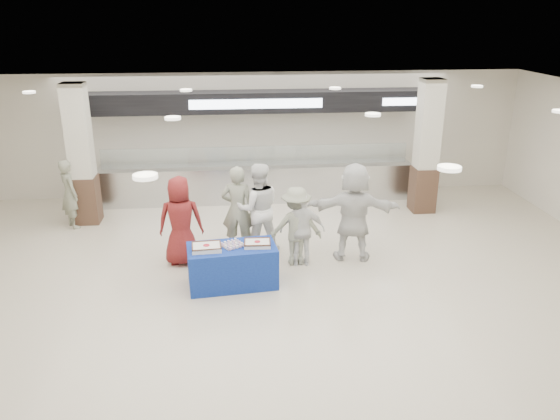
{
  "coord_description": "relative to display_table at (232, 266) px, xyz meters",
  "views": [
    {
      "loc": [
        -0.7,
        -8.09,
        4.66
      ],
      "look_at": [
        0.24,
        1.6,
        1.09
      ],
      "focal_mm": 35.0,
      "sensor_mm": 36.0,
      "label": 1
    }
  ],
  "objects": [
    {
      "name": "cupcake_tray",
      "position": [
        0.02,
        0.02,
        0.4
      ],
      "size": [
        0.44,
        0.41,
        0.06
      ],
      "color": "#A7A6AB",
      "rests_on": "display_table"
    },
    {
      "name": "civilian_maroon",
      "position": [
        -0.96,
        1.02,
        0.5
      ],
      "size": [
        0.87,
        0.57,
        1.75
      ],
      "primitive_type": "imported",
      "rotation": [
        0.0,
        0.0,
        3.16
      ],
      "color": "maroon",
      "rests_on": "ground"
    },
    {
      "name": "sheet_cake_right",
      "position": [
        0.45,
        0.0,
        0.42
      ],
      "size": [
        0.48,
        0.38,
        0.1
      ],
      "color": "white",
      "rests_on": "display_table"
    },
    {
      "name": "chef_short",
      "position": [
        1.35,
        0.72,
        0.35
      ],
      "size": [
        0.87,
        0.41,
        1.45
      ],
      "primitive_type": "imported",
      "rotation": [
        0.0,
        0.0,
        3.07
      ],
      "color": "white",
      "rests_on": "ground"
    },
    {
      "name": "civilian_white",
      "position": [
        2.38,
        0.9,
        0.61
      ],
      "size": [
        1.89,
        0.88,
        1.97
      ],
      "primitive_type": "imported",
      "rotation": [
        0.0,
        0.0,
        2.97
      ],
      "color": "silver",
      "rests_on": "ground"
    },
    {
      "name": "column_left",
      "position": [
        -3.3,
        3.47,
        1.15
      ],
      "size": [
        0.55,
        0.55,
        3.2
      ],
      "color": "#3C271B",
      "rests_on": "ground"
    },
    {
      "name": "soldier_a",
      "position": [
        0.14,
        1.47,
        0.53
      ],
      "size": [
        0.72,
        0.54,
        1.81
      ],
      "primitive_type": "imported",
      "rotation": [
        0.0,
        0.0,
        2.97
      ],
      "color": "gray",
      "rests_on": "ground"
    },
    {
      "name": "ground",
      "position": [
        0.7,
        -0.73,
        -0.38
      ],
      "size": [
        14.0,
        14.0,
        0.0
      ],
      "primitive_type": "plane",
      "color": "beige",
      "rests_on": "ground"
    },
    {
      "name": "display_table",
      "position": [
        0.0,
        0.0,
        0.0
      ],
      "size": [
        1.63,
        0.94,
        0.75
      ],
      "primitive_type": "cube",
      "rotation": [
        0.0,
        0.0,
        0.11
      ],
      "color": "navy",
      "rests_on": "ground"
    },
    {
      "name": "soldier_bg",
      "position": [
        -3.58,
        3.18,
        0.41
      ],
      "size": [
        0.64,
        0.69,
        1.58
      ],
      "primitive_type": "imported",
      "rotation": [
        0.0,
        0.0,
        2.19
      ],
      "color": "gray",
      "rests_on": "ground"
    },
    {
      "name": "column_right",
      "position": [
        4.7,
        3.47,
        1.15
      ],
      "size": [
        0.55,
        0.55,
        3.2
      ],
      "color": "#3C271B",
      "rests_on": "ground"
    },
    {
      "name": "serving_line",
      "position": [
        0.7,
        4.66,
        0.78
      ],
      "size": [
        8.7,
        0.85,
        2.8
      ],
      "color": "silver",
      "rests_on": "ground"
    },
    {
      "name": "chef_tall",
      "position": [
        0.55,
        1.43,
        0.56
      ],
      "size": [
        0.96,
        0.78,
        1.86
      ],
      "primitive_type": "imported",
      "rotation": [
        0.0,
        0.0,
        3.23
      ],
      "color": "white",
      "rests_on": "ground"
    },
    {
      "name": "soldier_b",
      "position": [
        1.24,
        0.79,
        0.4
      ],
      "size": [
        1.01,
        0.59,
        1.55
      ],
      "primitive_type": "imported",
      "rotation": [
        0.0,
        0.0,
        3.13
      ],
      "color": "gray",
      "rests_on": "ground"
    },
    {
      "name": "sheet_cake_left",
      "position": [
        -0.44,
        -0.09,
        0.43
      ],
      "size": [
        0.53,
        0.43,
        0.1
      ],
      "color": "white",
      "rests_on": "display_table"
    }
  ]
}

